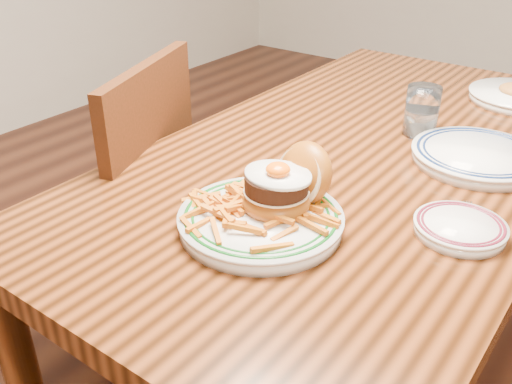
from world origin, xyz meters
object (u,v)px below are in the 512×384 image
Objects in this scene: side_plate at (460,227)px; table at (363,182)px; main_plate at (268,206)px; chair_left at (117,220)px.

table is at bearing 162.51° from side_plate.
chair_left is at bearing -176.79° from main_plate.
table is 9.33× the size of side_plate.
side_plate is at bearing -15.56° from chair_left.
side_plate is at bearing -38.19° from table.
side_plate reaches higher than table.
chair_left is at bearing -154.54° from side_plate.
chair_left is 2.98× the size of main_plate.
main_plate is at bearing -30.78° from chair_left.
table is 0.39m from side_plate.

